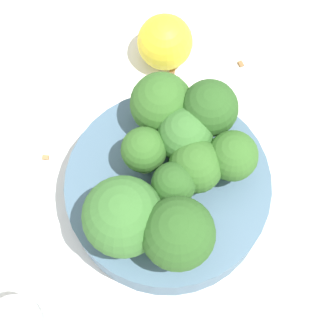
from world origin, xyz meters
TOP-DOWN VIEW (x-y plane):
  - ground_plane at (0.00, 0.00)m, footprint 3.00×3.00m
  - bowl at (0.00, 0.00)m, footprint 0.16×0.16m
  - broccoli_floret_0 at (-0.03, -0.04)m, footprint 0.05×0.05m
  - broccoli_floret_1 at (0.02, -0.01)m, footprint 0.04×0.04m
  - broccoli_floret_2 at (0.06, 0.01)m, footprint 0.04×0.04m
  - broccoli_floret_3 at (0.00, 0.02)m, footprint 0.04×0.04m
  - broccoli_floret_4 at (0.04, 0.04)m, footprint 0.05×0.05m
  - broccoli_floret_5 at (-0.05, -0.00)m, footprint 0.06×0.06m
  - broccoli_floret_6 at (-0.01, -0.01)m, footprint 0.03×0.03m
  - broccoli_floret_7 at (0.03, 0.01)m, footprint 0.04×0.04m
  - broccoli_floret_8 at (0.04, -0.03)m, footprint 0.04×0.04m
  - pepper_shaker at (-0.15, 0.01)m, footprint 0.04×0.04m
  - lemon_wedge at (0.10, 0.09)m, footprint 0.05×0.05m
  - almond_crumb_0 at (0.10, 0.08)m, footprint 0.01×0.01m
  - almond_crumb_1 at (0.15, 0.03)m, footprint 0.01×0.01m
  - almond_crumb_2 at (-0.04, 0.11)m, footprint 0.01×0.01m

SIDE VIEW (x-z plane):
  - ground_plane at x=0.00m, z-range 0.00..0.00m
  - almond_crumb_1 at x=0.15m, z-range 0.00..0.01m
  - almond_crumb_2 at x=-0.04m, z-range 0.00..0.01m
  - almond_crumb_0 at x=0.10m, z-range 0.00..0.01m
  - bowl at x=0.00m, z-range 0.00..0.04m
  - lemon_wedge at x=0.10m, z-range 0.00..0.05m
  - pepper_shaker at x=-0.15m, z-range 0.00..0.06m
  - broccoli_floret_3 at x=0.00m, z-range 0.05..0.09m
  - broccoli_floret_4 at x=0.04m, z-range 0.04..0.10m
  - broccoli_floret_7 at x=0.03m, z-range 0.04..0.10m
  - broccoli_floret_1 at x=0.02m, z-range 0.05..0.10m
  - broccoli_floret_8 at x=0.04m, z-range 0.05..0.10m
  - broccoli_floret_6 at x=-0.01m, z-range 0.05..0.10m
  - broccoli_floret_5 at x=-0.05m, z-range 0.04..0.11m
  - broccoli_floret_2 at x=0.06m, z-range 0.05..0.11m
  - broccoli_floret_0 at x=-0.03m, z-range 0.05..0.11m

